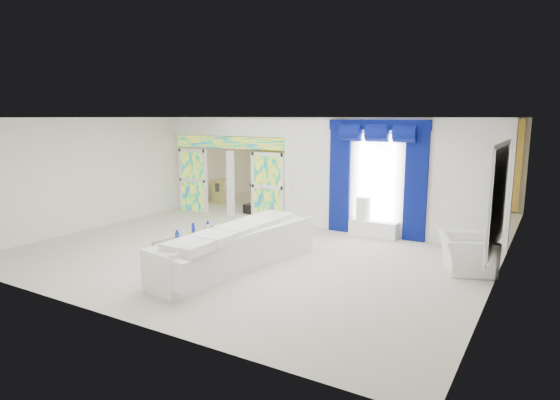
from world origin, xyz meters
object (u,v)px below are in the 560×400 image
Objects in this scene: white_sofa at (238,250)px; console_table at (374,229)px; armchair at (466,254)px; coffee_table at (196,246)px; grand_piano at (284,192)px.

white_sofa is 4.14m from console_table.
coffee_table is at bearing 87.84° from armchair.
grand_piano reaches higher than white_sofa.
grand_piano is at bearing 36.39° from armchair.
armchair is at bearing 37.64° from white_sofa.
white_sofa is 4.53m from armchair.
console_table is at bearing 34.39° from armchair.
armchair is (2.51, -1.70, 0.16)m from console_table.
armchair reaches higher than coffee_table.
white_sofa is at bearing 97.10° from armchair.
white_sofa is at bearing -71.15° from grand_piano.
white_sofa is 1.39m from coffee_table.
grand_piano reaches higher than coffee_table.
grand_piano is (-4.10, 2.45, 0.26)m from console_table.
coffee_table is 1.70× the size of armchair.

